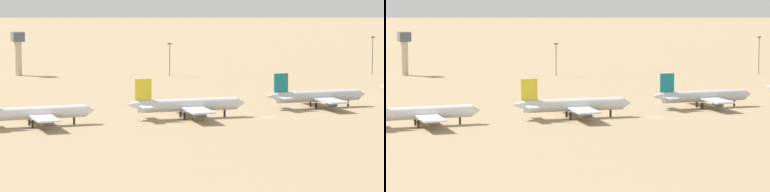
# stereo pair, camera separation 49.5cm
# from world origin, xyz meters

# --- Properties ---
(ground) EXTENTS (4000.00, 4000.00, 0.00)m
(ground) POSITION_xyz_m (0.00, 0.00, 0.00)
(ground) COLOR #9E8460
(parked_jet_orange_2) EXTENTS (38.41, 32.38, 12.68)m
(parked_jet_orange_2) POSITION_xyz_m (-75.77, 11.53, 4.16)
(parked_jet_orange_2) COLOR white
(parked_jet_orange_2) RESTS_ON ground
(parked_jet_yellow_3) EXTENTS (40.25, 34.23, 13.31)m
(parked_jet_yellow_3) POSITION_xyz_m (-25.91, 8.35, 4.36)
(parked_jet_yellow_3) COLOR silver
(parked_jet_yellow_3) RESTS_ON ground
(parked_jet_teal_4) EXTENTS (37.94, 32.05, 12.52)m
(parked_jet_teal_4) POSITION_xyz_m (25.87, 13.11, 4.10)
(parked_jet_teal_4) COLOR silver
(parked_jet_teal_4) RESTS_ON ground
(control_tower) EXTENTS (5.20, 5.20, 19.52)m
(control_tower) POSITION_xyz_m (-39.68, 163.36, 11.78)
(control_tower) COLOR #C6B793
(control_tower) RESTS_ON ground
(light_pole_west) EXTENTS (1.80, 0.50, 17.17)m
(light_pole_west) POSITION_xyz_m (108.08, 102.17, 9.81)
(light_pole_west) COLOR #59595E
(light_pole_west) RESTS_ON ground
(light_pole_mid) EXTENTS (1.80, 0.50, 14.58)m
(light_pole_mid) POSITION_xyz_m (21.84, 134.20, 8.48)
(light_pole_mid) COLOR #59595E
(light_pole_mid) RESTS_ON ground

